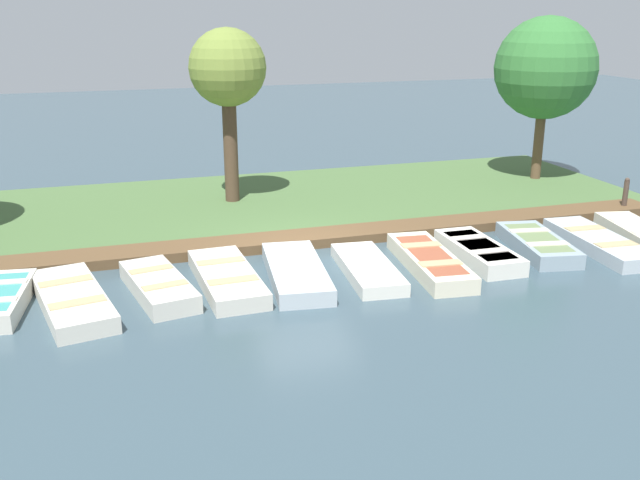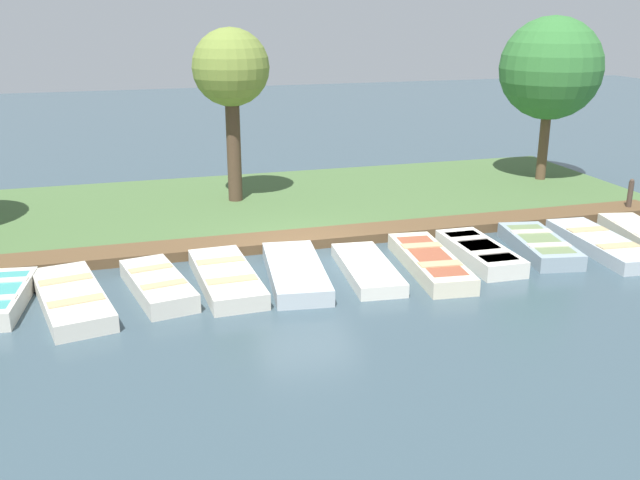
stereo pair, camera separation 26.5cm
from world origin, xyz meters
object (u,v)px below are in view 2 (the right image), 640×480
mooring_post_far (630,197)px  rowboat_10 (602,244)px  rowboat_7 (430,262)px  rowboat_3 (158,285)px  rowboat_5 (296,272)px  park_tree_center (551,69)px  rowboat_8 (479,252)px  rowboat_1 (0,298)px  rowboat_9 (539,245)px  park_tree_left (231,71)px  rowboat_4 (226,277)px  rowboat_2 (72,298)px  rowboat_6 (367,269)px

mooring_post_far → rowboat_10: bearing=-48.0°
mooring_post_far → rowboat_7: bearing=-71.0°
rowboat_3 → mooring_post_far: (-2.34, 13.92, 0.35)m
rowboat_5 → mooring_post_far: mooring_post_far is taller
park_tree_center → rowboat_8: bearing=-41.8°
rowboat_3 → park_tree_center: bearing=105.2°
rowboat_1 → rowboat_9: bearing=96.5°
rowboat_8 → park_tree_left: size_ratio=0.54×
rowboat_5 → park_tree_left: (-6.84, -0.18, 3.90)m
rowboat_4 → mooring_post_far: 12.63m
rowboat_2 → mooring_post_far: bearing=87.9°
rowboat_10 → mooring_post_far: bearing=136.2°
rowboat_6 → rowboat_9: (-0.28, 4.71, 0.04)m
rowboat_1 → rowboat_6: bearing=94.2°
rowboat_8 → park_tree_center: (-6.70, 6.00, 3.72)m
rowboat_1 → mooring_post_far: 17.24m
mooring_post_far → rowboat_6: bearing=-74.5°
rowboat_5 → rowboat_9: rowboat_9 is taller
rowboat_6 → rowboat_7: 1.54m
rowboat_3 → rowboat_5: size_ratio=0.85×
rowboat_6 → park_tree_center: size_ratio=0.55×
mooring_post_far → park_tree_left: bearing=-112.1°
rowboat_6 → park_tree_left: park_tree_left is taller
rowboat_10 → park_tree_left: bearing=-126.6°
rowboat_4 → rowboat_6: bearing=82.7°
rowboat_2 → mooring_post_far: size_ratio=3.25×
rowboat_1 → park_tree_left: park_tree_left is taller
mooring_post_far → park_tree_center: bearing=-177.2°
rowboat_4 → rowboat_5: rowboat_5 is taller
rowboat_7 → park_tree_center: park_tree_center is taller
rowboat_3 → park_tree_left: 8.35m
rowboat_5 → park_tree_center: 13.12m
rowboat_5 → rowboat_8: bearing=96.8°
rowboat_5 → rowboat_10: bearing=95.4°
rowboat_2 → rowboat_3: rowboat_3 is taller
rowboat_6 → rowboat_8: 2.98m
rowboat_2 → park_tree_center: 17.34m
rowboat_8 → rowboat_10: rowboat_8 is taller
rowboat_5 → rowboat_10: 7.99m
rowboat_7 → rowboat_10: rowboat_7 is taller
rowboat_1 → rowboat_5: (0.20, 6.25, -0.02)m
rowboat_6 → rowboat_2: bearing=-84.7°
rowboat_6 → park_tree_center: park_tree_center is taller
rowboat_1 → mooring_post_far: (-2.17, 17.10, 0.35)m
rowboat_3 → park_tree_left: bearing=146.3°
rowboat_10 → park_tree_center: park_tree_center is taller
rowboat_4 → rowboat_8: 6.21m
rowboat_1 → rowboat_8: bearing=95.9°
rowboat_4 → rowboat_10: 9.56m
rowboat_2 → rowboat_7: (0.08, 8.03, 0.01)m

